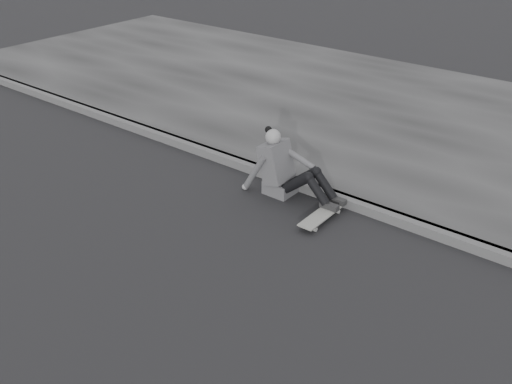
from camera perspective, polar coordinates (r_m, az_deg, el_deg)
curb at (r=6.72m, az=23.83°, el=-5.99°), size 24.00×0.16×0.12m
skateboard at (r=6.91m, az=6.61°, el=-2.30°), size 0.20×0.78×0.09m
seated_woman at (r=7.30m, az=2.89°, el=2.26°), size 1.38×0.46×0.88m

